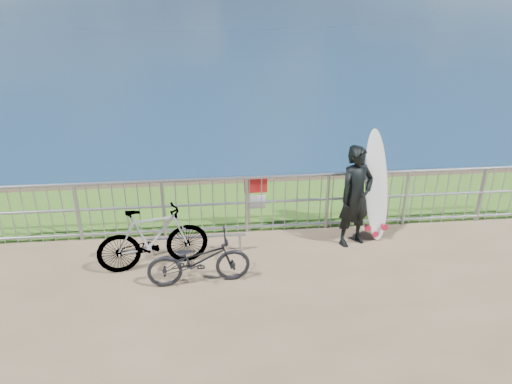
{
  "coord_description": "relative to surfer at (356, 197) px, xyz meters",
  "views": [
    {
      "loc": [
        -1.14,
        -6.51,
        4.64
      ],
      "look_at": [
        -0.37,
        1.2,
        1.0
      ],
      "focal_mm": 35.0,
      "sensor_mm": 36.0,
      "label": 1
    }
  ],
  "objects": [
    {
      "name": "railing",
      "position": [
        -1.33,
        0.58,
        -0.34
      ],
      "size": [
        10.06,
        0.1,
        1.13
      ],
      "color": "#95979D",
      "rests_on": "ground"
    },
    {
      "name": "bicycle_near",
      "position": [
        -2.72,
        -0.96,
        -0.5
      ],
      "size": [
        1.63,
        0.68,
        0.84
      ],
      "primitive_type": "imported",
      "rotation": [
        0.0,
        0.0,
        1.65
      ],
      "color": "black",
      "rests_on": "ground"
    },
    {
      "name": "bicycle_far",
      "position": [
        -3.45,
        -0.43,
        -0.38
      ],
      "size": [
        1.86,
        0.86,
        1.08
      ],
      "primitive_type": "imported",
      "rotation": [
        0.0,
        0.0,
        1.77
      ],
      "color": "black",
      "rests_on": "ground"
    },
    {
      "name": "surfboard",
      "position": [
        0.42,
        0.19,
        0.02
      ],
      "size": [
        0.68,
        0.65,
        2.02
      ],
      "color": "white",
      "rests_on": "ground"
    },
    {
      "name": "surfer",
      "position": [
        0.0,
        0.0,
        0.0
      ],
      "size": [
        0.79,
        0.66,
        1.83
      ],
      "primitive_type": "imported",
      "rotation": [
        0.0,
        0.0,
        0.39
      ],
      "color": "black",
      "rests_on": "ground"
    },
    {
      "name": "grass_strip",
      "position": [
        -1.34,
        1.68,
        -0.91
      ],
      "size": [
        120.0,
        120.0,
        0.0
      ],
      "primitive_type": "plane",
      "color": "#32631B",
      "rests_on": "ground"
    },
    {
      "name": "bike_rack",
      "position": [
        -2.76,
        -0.09,
        -0.63
      ],
      "size": [
        1.69,
        0.05,
        0.35
      ],
      "color": "#95979D",
      "rests_on": "ground"
    }
  ]
}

